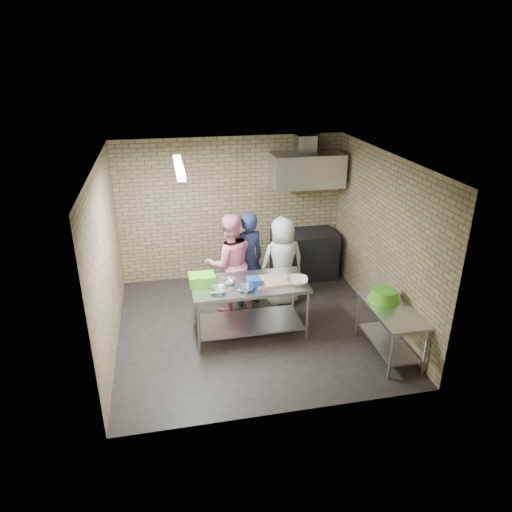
{
  "coord_description": "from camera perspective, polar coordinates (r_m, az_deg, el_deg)",
  "views": [
    {
      "loc": [
        -1.24,
        -6.32,
        4.07
      ],
      "look_at": [
        0.1,
        0.2,
        1.15
      ],
      "focal_mm": 32.79,
      "sensor_mm": 36.0,
      "label": 1
    }
  ],
  "objects": [
    {
      "name": "bottle_red",
      "position": [
        8.86,
        6.15,
        10.24
      ],
      "size": [
        0.07,
        0.07,
        0.18
      ],
      "primitive_type": "cylinder",
      "color": "#B22619",
      "rests_on": "wall_shelf"
    },
    {
      "name": "range_hood",
      "position": [
        8.65,
        6.23,
        10.39
      ],
      "size": [
        1.3,
        0.6,
        0.6
      ],
      "primitive_type": "cube",
      "color": "silver",
      "rests_on": "back_wall"
    },
    {
      "name": "stove",
      "position": [
        9.13,
        5.87,
        0.19
      ],
      "size": [
        1.2,
        0.7,
        0.9
      ],
      "primitive_type": "cube",
      "color": "black",
      "rests_on": "floor"
    },
    {
      "name": "man_navy",
      "position": [
        7.91,
        -1.06,
        -0.45
      ],
      "size": [
        0.7,
        0.56,
        1.67
      ],
      "primitive_type": "imported",
      "rotation": [
        0.0,
        0.0,
        3.43
      ],
      "color": "#141834",
      "rests_on": "floor"
    },
    {
      "name": "mixing_bowl_b",
      "position": [
        7.04,
        -3.31,
        -3.12
      ],
      "size": [
        0.25,
        0.25,
        0.06
      ],
      "primitive_type": "imported",
      "rotation": [
        0.0,
        0.0,
        -0.24
      ],
      "color": "silver",
      "rests_on": "prep_table"
    },
    {
      "name": "side_counter",
      "position": [
        7.08,
        15.99,
        -8.81
      ],
      "size": [
        0.6,
        1.2,
        0.75
      ],
      "primitive_type": "cube",
      "color": "silver",
      "rests_on": "floor"
    },
    {
      "name": "prep_table",
      "position": [
        7.26,
        -0.81,
        -6.37
      ],
      "size": [
        1.73,
        0.87,
        0.87
      ],
      "primitive_type": "cube",
      "color": "#BABCC1",
      "rests_on": "floor"
    },
    {
      "name": "ceramic_bowl",
      "position": [
        7.05,
        5.0,
        -3.03
      ],
      "size": [
        0.4,
        0.4,
        0.08
      ],
      "primitive_type": "imported",
      "rotation": [
        0.0,
        0.0,
        -0.24
      ],
      "color": "beige",
      "rests_on": "prep_table"
    },
    {
      "name": "right_wall",
      "position": [
        7.65,
        15.17,
        1.99
      ],
      "size": [
        0.06,
        4.0,
        2.7
      ],
      "primitive_type": "cube",
      "color": "#9B8E61",
      "rests_on": "ground"
    },
    {
      "name": "ceiling",
      "position": [
        6.58,
        -0.51,
        11.68
      ],
      "size": [
        4.2,
        4.2,
        0.0
      ],
      "primitive_type": "plane",
      "rotation": [
        3.14,
        0.0,
        0.0
      ],
      "color": "black",
      "rests_on": "ground"
    },
    {
      "name": "left_wall",
      "position": [
        6.93,
        -17.76,
        -0.6
      ],
      "size": [
        0.06,
        4.0,
        2.7
      ],
      "primitive_type": "cube",
      "color": "#9B8E61",
      "rests_on": "ground"
    },
    {
      "name": "front_wall",
      "position": [
        5.25,
        3.79,
        -7.55
      ],
      "size": [
        4.2,
        0.06,
        2.7
      ],
      "primitive_type": "cube",
      "color": "#9B8E61",
      "rests_on": "ground"
    },
    {
      "name": "blue_tub",
      "position": [
        6.95,
        -0.27,
        -3.19
      ],
      "size": [
        0.19,
        0.19,
        0.13
      ],
      "primitive_type": "cube",
      "color": "#1648A8",
      "rests_on": "prep_table"
    },
    {
      "name": "woman_pink",
      "position": [
        7.73,
        -3.21,
        -0.91
      ],
      "size": [
        0.9,
        0.74,
        1.71
      ],
      "primitive_type": "imported",
      "rotation": [
        0.0,
        0.0,
        3.25
      ],
      "color": "#D9728E",
      "rests_on": "floor"
    },
    {
      "name": "cutting_board",
      "position": [
        7.1,
        1.98,
        -3.03
      ],
      "size": [
        0.53,
        0.4,
        0.03
      ],
      "primitive_type": "cube",
      "color": "tan",
      "rests_on": "prep_table"
    },
    {
      "name": "woman_white",
      "position": [
        7.97,
        3.23,
        -0.67
      ],
      "size": [
        0.82,
        0.58,
        1.57
      ],
      "primitive_type": "imported",
      "rotation": [
        0.0,
        0.0,
        3.25
      ],
      "color": "white",
      "rests_on": "floor"
    },
    {
      "name": "fluorescent_fixture",
      "position": [
        6.48,
        -9.37,
        10.64
      ],
      "size": [
        0.1,
        1.25,
        0.08
      ],
      "primitive_type": "cube",
      "color": "white",
      "rests_on": "ceiling"
    },
    {
      "name": "mixing_bowl_c",
      "position": [
        6.83,
        -1.31,
        -3.98
      ],
      "size": [
        0.3,
        0.3,
        0.06
      ],
      "primitive_type": "imported",
      "rotation": [
        0.0,
        0.0,
        -0.24
      ],
      "color": "#AEB1B5",
      "rests_on": "prep_table"
    },
    {
      "name": "green_crate",
      "position": [
        7.04,
        -6.63,
        -2.82
      ],
      "size": [
        0.39,
        0.29,
        0.15
      ],
      "primitive_type": "cube",
      "color": "green",
      "rests_on": "prep_table"
    },
    {
      "name": "hood_duct",
      "position": [
        8.7,
        6.06,
        13.5
      ],
      "size": [
        0.35,
        0.3,
        0.3
      ],
      "primitive_type": "cube",
      "color": "#A5A8AD",
      "rests_on": "back_wall"
    },
    {
      "name": "green_basin",
      "position": [
        7.03,
        15.36,
        -4.61
      ],
      "size": [
        0.46,
        0.46,
        0.17
      ],
      "primitive_type": null,
      "color": "#59C626",
      "rests_on": "side_counter"
    },
    {
      "name": "mixing_bowl_a",
      "position": [
        6.8,
        -4.67,
        -4.19
      ],
      "size": [
        0.33,
        0.33,
        0.07
      ],
      "primitive_type": "imported",
      "rotation": [
        0.0,
        0.0,
        -0.24
      ],
      "color": "silver",
      "rests_on": "prep_table"
    },
    {
      "name": "wall_shelf",
      "position": [
        8.96,
        7.66,
        9.6
      ],
      "size": [
        0.8,
        0.2,
        0.04
      ],
      "primitive_type": "cube",
      "color": "#3F2B19",
      "rests_on": "back_wall"
    },
    {
      "name": "floor",
      "position": [
        7.62,
        -0.44,
        -8.61
      ],
      "size": [
        4.2,
        4.2,
        0.0
      ],
      "primitive_type": "plane",
      "color": "black",
      "rests_on": "ground"
    },
    {
      "name": "back_wall",
      "position": [
        8.84,
        -3.0,
        5.73
      ],
      "size": [
        4.2,
        0.06,
        2.7
      ],
      "primitive_type": "cube",
      "color": "#9B8E61",
      "rests_on": "ground"
    }
  ]
}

